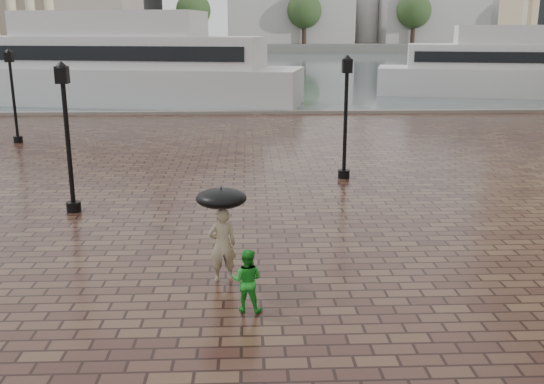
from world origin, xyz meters
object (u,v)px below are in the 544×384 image
at_px(child_pedestrian, 247,280).
at_px(ferry_near, 113,66).
at_px(adult_pedestrian, 222,245).
at_px(street_lamps, 133,113).
at_px(ferry_far, 526,67).

xyz_separation_m(child_pedestrian, ferry_near, (-9.91, 35.28, 2.10)).
bearing_deg(adult_pedestrian, street_lamps, -82.71).
height_order(child_pedestrian, ferry_near, ferry_near).
height_order(street_lamps, adult_pedestrian, street_lamps).
relative_size(child_pedestrian, ferry_far, 0.05).
bearing_deg(ferry_near, adult_pedestrian, -62.86).
height_order(street_lamps, child_pedestrian, street_lamps).
bearing_deg(ferry_far, ferry_near, -159.48).
height_order(child_pedestrian, ferry_far, ferry_far).
bearing_deg(adult_pedestrian, ferry_near, -86.52).
bearing_deg(ferry_near, child_pedestrian, -62.68).
bearing_deg(ferry_far, child_pedestrian, -106.61).
bearing_deg(child_pedestrian, ferry_near, -61.11).
xyz_separation_m(adult_pedestrian, child_pedestrian, (0.54, -1.51, -0.20)).
relative_size(adult_pedestrian, child_pedestrian, 1.31).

